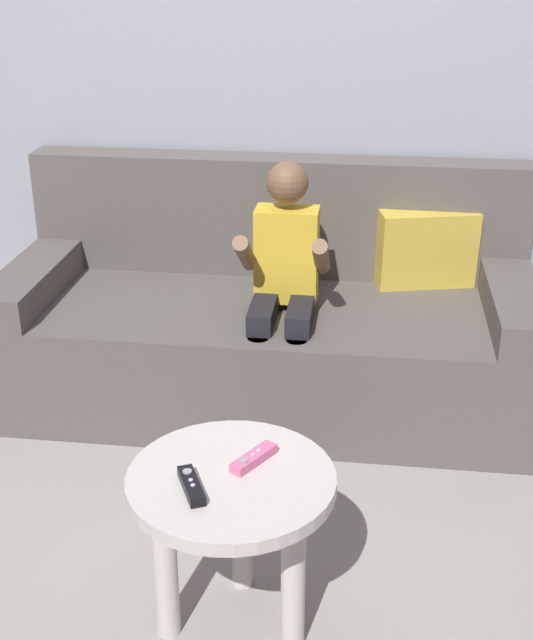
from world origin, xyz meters
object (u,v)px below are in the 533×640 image
(game_remote_pink_near_edge, at_px, (254,458))
(couch, at_px, (272,322))
(coffee_table, at_px, (232,507))
(person_seated_on_couch, at_px, (284,282))
(game_remote_black_center, at_px, (191,486))

(game_remote_pink_near_edge, bearing_deg, couch, 94.87)
(couch, distance_m, game_remote_pink_near_edge, 1.19)
(couch, distance_m, coffee_table, 1.23)
(coffee_table, height_order, game_remote_pink_near_edge, game_remote_pink_near_edge)
(coffee_table, bearing_deg, person_seated_on_couch, 89.51)
(game_remote_black_center, bearing_deg, person_seated_on_couch, 85.40)
(person_seated_on_couch, bearing_deg, coffee_table, -90.49)
(person_seated_on_couch, relative_size, game_remote_pink_near_edge, 6.79)
(couch, relative_size, game_remote_pink_near_edge, 13.87)
(coffee_table, relative_size, game_remote_pink_near_edge, 3.63)
(person_seated_on_couch, bearing_deg, game_remote_black_center, -94.60)
(person_seated_on_couch, distance_m, coffee_table, 1.06)
(person_seated_on_couch, distance_m, game_remote_pink_near_edge, 0.99)
(coffee_table, height_order, game_remote_black_center, game_remote_black_center)
(couch, bearing_deg, person_seated_on_couch, -70.91)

